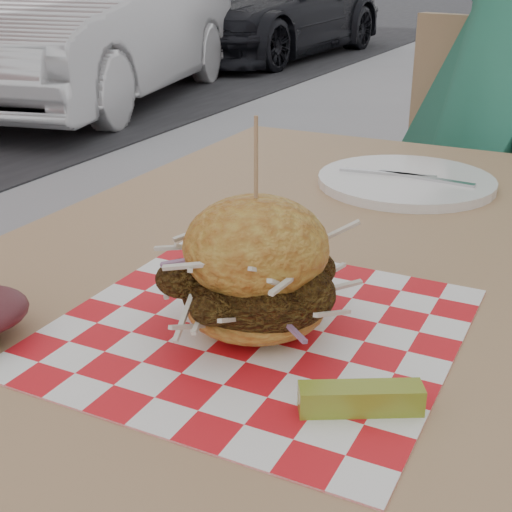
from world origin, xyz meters
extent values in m
imported|color=silver|center=(-3.60, 4.10, 0.59)|extent=(1.99, 3.74, 1.17)
imported|color=black|center=(-3.60, 7.35, 0.55)|extent=(1.76, 3.89, 1.11)
cube|color=#A3795A|center=(-0.12, 0.11, 0.73)|extent=(0.80, 1.20, 0.04)
cylinder|color=#333338|center=(-0.46, 0.65, 0.35)|extent=(0.05, 0.05, 0.71)
cube|color=#A3795A|center=(-0.12, 1.00, 0.45)|extent=(0.52, 0.52, 0.04)
cube|color=#A3795A|center=(-0.06, 1.19, 0.70)|extent=(0.41, 0.16, 0.50)
cylinder|color=#333338|center=(-0.34, 0.88, 0.21)|extent=(0.03, 0.03, 0.43)
cylinder|color=#333338|center=(0.01, 0.78, 0.21)|extent=(0.03, 0.03, 0.43)
cylinder|color=#333338|center=(-0.24, 1.22, 0.21)|extent=(0.03, 0.03, 0.43)
cube|color=red|center=(-0.12, -0.08, 0.75)|extent=(0.36, 0.36, 0.00)
ellipsoid|color=gold|center=(-0.12, -0.08, 0.77)|extent=(0.13, 0.13, 0.05)
ellipsoid|color=brown|center=(-0.12, -0.08, 0.79)|extent=(0.14, 0.13, 0.07)
ellipsoid|color=gold|center=(-0.12, -0.08, 0.83)|extent=(0.13, 0.13, 0.09)
cylinder|color=#A3795A|center=(-0.12, -0.08, 0.90)|extent=(0.00, 0.00, 0.10)
cube|color=#92A32F|center=(0.02, -0.17, 0.76)|extent=(0.09, 0.06, 0.02)
cylinder|color=white|center=(-0.12, 0.44, 0.76)|extent=(0.27, 0.27, 0.01)
cube|color=silver|center=(-0.15, 0.44, 0.77)|extent=(0.15, 0.03, 0.00)
cube|color=silver|center=(-0.09, 0.44, 0.77)|extent=(0.15, 0.03, 0.00)
camera|label=1|loc=(0.15, -0.61, 1.07)|focal=50.00mm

